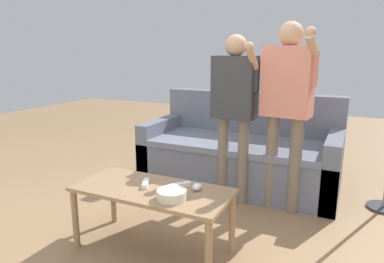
{
  "coord_description": "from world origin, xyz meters",
  "views": [
    {
      "loc": [
        1.11,
        -2.01,
        1.33
      ],
      "look_at": [
        0.01,
        0.3,
        0.75
      ],
      "focal_mm": 32.51,
      "sensor_mm": 36.0,
      "label": 1
    }
  ],
  "objects_px": {
    "coffee_table": "(152,196)",
    "game_remote_wand_far": "(179,185)",
    "player_center": "(234,100)",
    "player_right": "(287,96)",
    "snack_bowl": "(172,195)",
    "game_remote_nunchuk": "(197,187)",
    "couch": "(241,154)",
    "game_remote_wand_near": "(146,183)"
  },
  "relations": [
    {
      "from": "coffee_table",
      "to": "game_remote_wand_far",
      "type": "relative_size",
      "value": 7.45
    },
    {
      "from": "player_center",
      "to": "player_right",
      "type": "xyz_separation_m",
      "value": [
        0.44,
        0.02,
        0.06
      ]
    },
    {
      "from": "snack_bowl",
      "to": "game_remote_nunchuk",
      "type": "bearing_deg",
      "value": 68.48
    },
    {
      "from": "game_remote_nunchuk",
      "to": "player_center",
      "type": "bearing_deg",
      "value": 93.74
    },
    {
      "from": "couch",
      "to": "coffee_table",
      "type": "height_order",
      "value": "couch"
    },
    {
      "from": "snack_bowl",
      "to": "player_center",
      "type": "relative_size",
      "value": 0.13
    },
    {
      "from": "player_center",
      "to": "coffee_table",
      "type": "bearing_deg",
      "value": -102.76
    },
    {
      "from": "game_remote_nunchuk",
      "to": "game_remote_wand_near",
      "type": "xyz_separation_m",
      "value": [
        -0.35,
        -0.08,
        -0.01
      ]
    },
    {
      "from": "player_center",
      "to": "game_remote_wand_far",
      "type": "xyz_separation_m",
      "value": [
        -0.07,
        -0.91,
        -0.47
      ]
    },
    {
      "from": "player_right",
      "to": "game_remote_wand_near",
      "type": "xyz_separation_m",
      "value": [
        -0.73,
        -1.0,
        -0.52
      ]
    },
    {
      "from": "coffee_table",
      "to": "player_center",
      "type": "relative_size",
      "value": 0.72
    },
    {
      "from": "couch",
      "to": "game_remote_wand_far",
      "type": "xyz_separation_m",
      "value": [
        0.01,
        -1.42,
        0.16
      ]
    },
    {
      "from": "game_remote_wand_near",
      "to": "game_remote_wand_far",
      "type": "distance_m",
      "value": 0.23
    },
    {
      "from": "coffee_table",
      "to": "player_right",
      "type": "distance_m",
      "value": 1.35
    },
    {
      "from": "player_center",
      "to": "game_remote_wand_far",
      "type": "distance_m",
      "value": 1.02
    },
    {
      "from": "player_center",
      "to": "game_remote_wand_near",
      "type": "height_order",
      "value": "player_center"
    },
    {
      "from": "snack_bowl",
      "to": "coffee_table",
      "type": "bearing_deg",
      "value": 153.7
    },
    {
      "from": "couch",
      "to": "game_remote_wand_far",
      "type": "relative_size",
      "value": 13.59
    },
    {
      "from": "game_remote_wand_near",
      "to": "couch",
      "type": "bearing_deg",
      "value": 81.84
    },
    {
      "from": "snack_bowl",
      "to": "player_right",
      "type": "relative_size",
      "value": 0.12
    },
    {
      "from": "coffee_table",
      "to": "player_right",
      "type": "relative_size",
      "value": 0.67
    },
    {
      "from": "game_remote_wand_near",
      "to": "snack_bowl",
      "type": "bearing_deg",
      "value": -24.6
    },
    {
      "from": "couch",
      "to": "game_remote_nunchuk",
      "type": "xyz_separation_m",
      "value": [
        0.14,
        -1.41,
        0.17
      ]
    },
    {
      "from": "snack_bowl",
      "to": "game_remote_wand_near",
      "type": "height_order",
      "value": "snack_bowl"
    },
    {
      "from": "game_remote_wand_near",
      "to": "game_remote_wand_far",
      "type": "bearing_deg",
      "value": 16.34
    },
    {
      "from": "player_center",
      "to": "player_right",
      "type": "distance_m",
      "value": 0.44
    },
    {
      "from": "player_right",
      "to": "game_remote_wand_near",
      "type": "bearing_deg",
      "value": -126.16
    },
    {
      "from": "game_remote_nunchuk",
      "to": "game_remote_wand_far",
      "type": "relative_size",
      "value": 0.62
    },
    {
      "from": "game_remote_nunchuk",
      "to": "couch",
      "type": "bearing_deg",
      "value": 95.53
    },
    {
      "from": "game_remote_nunchuk",
      "to": "player_center",
      "type": "xyz_separation_m",
      "value": [
        -0.06,
        0.9,
        0.46
      ]
    },
    {
      "from": "game_remote_nunchuk",
      "to": "player_right",
      "type": "distance_m",
      "value": 1.12
    },
    {
      "from": "player_right",
      "to": "game_remote_wand_near",
      "type": "height_order",
      "value": "player_right"
    },
    {
      "from": "couch",
      "to": "snack_bowl",
      "type": "distance_m",
      "value": 1.62
    },
    {
      "from": "game_remote_nunchuk",
      "to": "player_right",
      "type": "xyz_separation_m",
      "value": [
        0.38,
        0.92,
        0.51
      ]
    },
    {
      "from": "coffee_table",
      "to": "game_remote_wand_near",
      "type": "xyz_separation_m",
      "value": [
        -0.06,
        0.02,
        0.07
      ]
    },
    {
      "from": "snack_bowl",
      "to": "player_right",
      "type": "height_order",
      "value": "player_right"
    },
    {
      "from": "coffee_table",
      "to": "game_remote_wand_far",
      "type": "xyz_separation_m",
      "value": [
        0.16,
        0.09,
        0.07
      ]
    },
    {
      "from": "couch",
      "to": "player_right",
      "type": "height_order",
      "value": "player_right"
    },
    {
      "from": "player_center",
      "to": "game_remote_nunchuk",
      "type": "bearing_deg",
      "value": -86.26
    },
    {
      "from": "coffee_table",
      "to": "player_center",
      "type": "xyz_separation_m",
      "value": [
        0.23,
        1.0,
        0.54
      ]
    },
    {
      "from": "game_remote_wand_far",
      "to": "game_remote_wand_near",
      "type": "bearing_deg",
      "value": -163.66
    },
    {
      "from": "coffee_table",
      "to": "game_remote_nunchuk",
      "type": "height_order",
      "value": "game_remote_nunchuk"
    }
  ]
}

